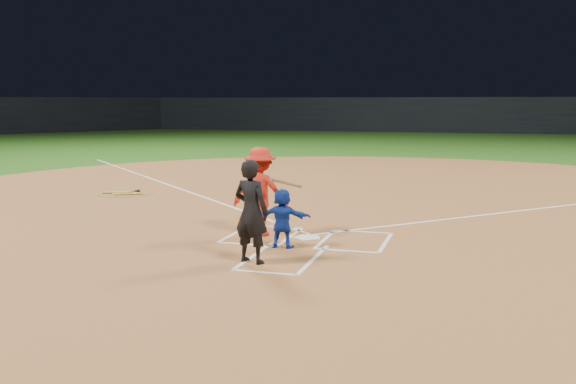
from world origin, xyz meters
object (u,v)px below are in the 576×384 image
(home_plate, at_px, (308,237))
(on_deck_circle, at_px, (125,193))
(batter_at_plate, at_px, (260,192))
(umpire, at_px, (251,211))
(catcher, at_px, (282,218))

(home_plate, bearing_deg, on_deck_circle, -33.85)
(batter_at_plate, bearing_deg, umpire, -75.25)
(home_plate, relative_size, on_deck_circle, 0.35)
(on_deck_circle, bearing_deg, catcher, -40.05)
(catcher, xyz_separation_m, umpire, (-0.18, -1.26, 0.33))
(on_deck_circle, relative_size, catcher, 1.49)
(home_plate, height_order, batter_at_plate, batter_at_plate)
(on_deck_circle, distance_m, catcher, 8.76)
(home_plate, distance_m, umpire, 2.44)
(on_deck_circle, relative_size, umpire, 0.95)
(umpire, bearing_deg, on_deck_circle, -31.64)
(umpire, relative_size, batter_at_plate, 0.98)
(catcher, xyz_separation_m, batter_at_plate, (-0.77, 0.97, 0.35))
(umpire, distance_m, batter_at_plate, 2.30)
(umpire, bearing_deg, batter_at_plate, -60.29)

